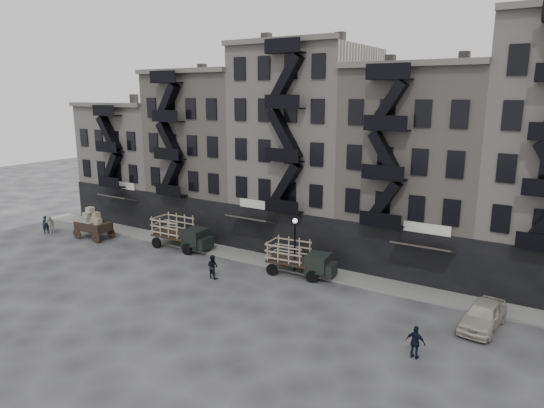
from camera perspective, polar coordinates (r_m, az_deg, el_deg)
The scene contains 15 objects.
ground at distance 36.53m, azimuth -3.52°, elevation -8.46°, with size 140.00×140.00×0.00m, color #38383A.
sidewalk at distance 39.42m, azimuth -0.35°, elevation -6.69°, with size 55.00×2.50×0.15m, color slate.
building_west at distance 55.18m, azimuth -14.74°, elevation 4.88°, with size 10.00×11.35×13.20m.
building_midwest at distance 48.25m, azimuth -6.59°, elevation 5.92°, with size 10.00×11.35×16.20m.
building_center at distance 42.67m, azimuth 4.03°, elevation 6.42°, with size 10.00×11.35×18.20m.
building_mideast at distance 39.17m, azimuth 17.06°, elevation 3.83°, with size 10.00×11.35×16.20m.
lamp_post at distance 36.18m, azimuth 2.70°, elevation -4.00°, with size 0.36×0.36×4.28m.
horse at distance 52.01m, azimuth -24.86°, elevation -2.09°, with size 0.99×2.17×1.83m, color beige.
wagon at distance 48.18m, azimuth -20.38°, elevation -1.85°, with size 3.59×2.02×2.98m.
stake_truck_west at distance 42.99m, azimuth -10.67°, elevation -3.12°, with size 5.61×2.39×2.79m.
stake_truck_east at distance 36.25m, azimuth 3.23°, elevation -6.16°, with size 5.28×2.54×2.57m.
car_east at distance 31.18m, azimuth 23.57°, elevation -11.89°, with size 1.86×4.63×1.58m, color #B3ADA0.
pedestrian_west at distance 51.79m, azimuth -25.07°, elevation -2.22°, with size 0.64×0.42×1.74m, color black.
pedestrian_mid at distance 36.03m, azimuth -7.00°, elevation -7.32°, with size 0.87×0.68×1.80m, color black.
policeman at distance 26.72m, azimuth 16.53°, elevation -15.33°, with size 1.04×0.43×1.77m, color black.
Camera 1 is at (19.85, -27.65, 13.28)m, focal length 32.00 mm.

